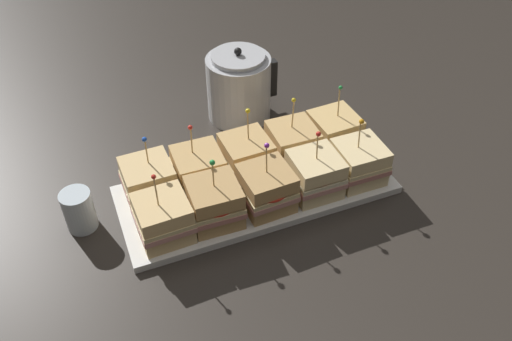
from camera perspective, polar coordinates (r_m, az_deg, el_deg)
name	(u,v)px	position (r m, az deg, el deg)	size (l,w,h in m)	color
ground_plane	(256,193)	(1.28, 0.00, -2.33)	(6.00, 6.00, 0.00)	#2D2823
serving_platter	(256,190)	(1.27, 0.00, -2.04)	(0.64, 0.26, 0.02)	white
sandwich_front_far_left	(163,218)	(1.15, -9.73, -4.99)	(0.12, 0.12, 0.18)	#DBB77A
sandwich_front_left	(214,203)	(1.16, -4.40, -3.41)	(0.12, 0.12, 0.17)	tan
sandwich_front_center	(266,189)	(1.19, 1.11, -1.93)	(0.12, 0.12, 0.18)	tan
sandwich_front_right	(315,175)	(1.23, 6.22, -0.43)	(0.11, 0.11, 0.17)	beige
sandwich_front_far_right	(359,162)	(1.28, 10.77, 0.86)	(0.11, 0.11, 0.17)	beige
sandwich_back_far_left	(149,182)	(1.23, -11.22, -1.19)	(0.11, 0.11, 0.17)	#DBB77A
sandwich_back_left	(198,170)	(1.25, -6.07, 0.09)	(0.11, 0.11, 0.17)	tan
sandwich_back_center	(245,156)	(1.28, -1.12, 1.53)	(0.12, 0.12, 0.18)	tan
sandwich_back_right	(292,145)	(1.31, 3.85, 2.74)	(0.11, 0.12, 0.18)	tan
sandwich_back_far_right	(334,133)	(1.36, 8.20, 3.95)	(0.12, 0.12, 0.18)	tan
kettle_steel	(239,86)	(1.47, -1.80, 8.84)	(0.19, 0.17, 0.21)	#B7BABF
drinking_glass	(79,210)	(1.23, -18.15, -4.01)	(0.07, 0.07, 0.10)	silver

